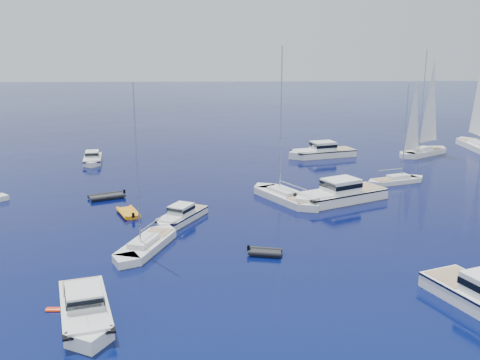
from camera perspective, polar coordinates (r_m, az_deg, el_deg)
name	(u,v)px	position (r m, az deg, el deg)	size (l,w,h in m)	color
ground	(256,314)	(36.73, 1.70, -13.55)	(400.00, 400.00, 0.00)	#08174E
motor_cruiser_near	(86,319)	(37.46, -15.53, -13.53)	(2.95, 9.65, 2.53)	white
motor_cruiser_left	(181,221)	(54.40, -6.11, -4.17)	(2.36, 7.71, 2.02)	silver
motor_cruiser_centre	(338,201)	(61.38, 10.06, -2.16)	(3.71, 12.11, 3.18)	white
motor_cruiser_distant	(321,157)	(84.18, 8.34, 2.38)	(3.41, 11.16, 2.93)	silver
motor_cruiser_horizon	(93,162)	(82.18, -14.87, 1.76)	(2.43, 7.94, 2.08)	white
sailboat_fore	(146,249)	(47.74, -9.60, -6.97)	(2.56, 9.86, 14.49)	silver
sailboat_mid_r	(286,200)	(61.11, 4.71, -2.06)	(3.01, 11.59, 17.04)	silver
sailboat_centre	(396,183)	(70.81, 15.68, -0.27)	(2.20, 8.48, 12.46)	silver
sailboat_sails_r	(478,149)	(97.25, 23.20, 2.97)	(3.47, 13.34, 19.61)	white
sailboat_sails_far	(423,155)	(89.30, 18.24, 2.49)	(2.89, 11.11, 16.33)	white
tender_yellow	(129,215)	(56.99, -11.36, -3.52)	(2.06, 3.79, 0.95)	orange
tender_grey_near	(265,255)	(45.90, 2.63, -7.67)	(1.62, 2.81, 0.95)	black
tender_grey_far	(107,198)	(63.34, -13.52, -1.83)	(2.18, 4.05, 0.95)	black
kayak_orange	(67,310)	(38.82, -17.27, -12.63)	(0.56, 2.72, 0.30)	red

